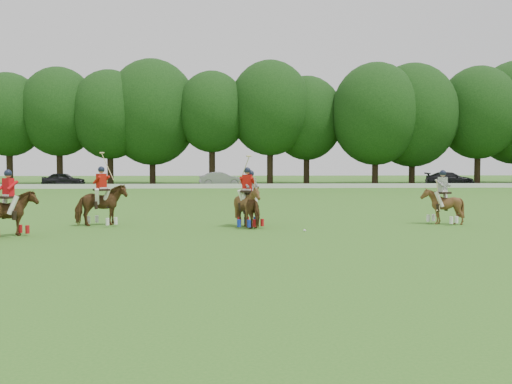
{
  "coord_description": "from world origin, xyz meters",
  "views": [
    {
      "loc": [
        1.53,
        -17.33,
        2.53
      ],
      "look_at": [
        2.67,
        4.2,
        1.4
      ],
      "focal_mm": 40.0,
      "sensor_mm": 36.0,
      "label": 1
    }
  ],
  "objects_px": {
    "polo_red_a": "(9,213)",
    "polo_red_c": "(247,206)",
    "polo_stripe_b": "(442,205)",
    "car_right": "(450,179)",
    "polo_red_b": "(102,204)",
    "car_left": "(64,180)",
    "polo_ball": "(305,230)",
    "car_mid": "(221,179)",
    "polo_stripe_a": "(251,207)"
  },
  "relations": [
    {
      "from": "polo_red_a",
      "to": "polo_red_c",
      "type": "bearing_deg",
      "value": 16.95
    },
    {
      "from": "polo_red_c",
      "to": "polo_stripe_b",
      "type": "bearing_deg",
      "value": 5.08
    },
    {
      "from": "polo_red_c",
      "to": "car_right",
      "type": "bearing_deg",
      "value": 58.52
    },
    {
      "from": "polo_red_b",
      "to": "polo_stripe_b",
      "type": "distance_m",
      "value": 13.73
    },
    {
      "from": "car_left",
      "to": "polo_red_c",
      "type": "height_order",
      "value": "polo_red_c"
    },
    {
      "from": "car_right",
      "to": "polo_ball",
      "type": "distance_m",
      "value": 44.66
    },
    {
      "from": "car_left",
      "to": "polo_ball",
      "type": "bearing_deg",
      "value": -159.65
    },
    {
      "from": "polo_red_b",
      "to": "polo_stripe_b",
      "type": "bearing_deg",
      "value": -0.69
    },
    {
      "from": "polo_red_c",
      "to": "polo_stripe_b",
      "type": "xyz_separation_m",
      "value": [
        7.98,
        0.71,
        -0.06
      ]
    },
    {
      "from": "car_mid",
      "to": "car_right",
      "type": "height_order",
      "value": "car_mid"
    },
    {
      "from": "car_mid",
      "to": "polo_red_c",
      "type": "xyz_separation_m",
      "value": [
        1.34,
        -37.85,
        0.08
      ]
    },
    {
      "from": "polo_red_b",
      "to": "polo_red_a",
      "type": "bearing_deg",
      "value": -125.25
    },
    {
      "from": "polo_ball",
      "to": "polo_red_c",
      "type": "bearing_deg",
      "value": 144.02
    },
    {
      "from": "car_left",
      "to": "polo_ball",
      "type": "height_order",
      "value": "car_left"
    },
    {
      "from": "car_left",
      "to": "polo_stripe_a",
      "type": "bearing_deg",
      "value": -161.02
    },
    {
      "from": "car_right",
      "to": "polo_stripe_b",
      "type": "bearing_deg",
      "value": 166.4
    },
    {
      "from": "polo_red_c",
      "to": "polo_stripe_b",
      "type": "relative_size",
      "value": 1.06
    },
    {
      "from": "car_left",
      "to": "polo_ball",
      "type": "distance_m",
      "value": 43.95
    },
    {
      "from": "car_mid",
      "to": "polo_ball",
      "type": "height_order",
      "value": "car_mid"
    },
    {
      "from": "car_left",
      "to": "polo_stripe_a",
      "type": "height_order",
      "value": "polo_stripe_a"
    },
    {
      "from": "polo_stripe_a",
      "to": "polo_stripe_b",
      "type": "bearing_deg",
      "value": 4.55
    },
    {
      "from": "car_left",
      "to": "polo_stripe_b",
      "type": "distance_m",
      "value": 45.09
    },
    {
      "from": "car_left",
      "to": "car_right",
      "type": "height_order",
      "value": "car_right"
    },
    {
      "from": "car_mid",
      "to": "polo_red_b",
      "type": "relative_size",
      "value": 1.58
    },
    {
      "from": "polo_ball",
      "to": "car_left",
      "type": "bearing_deg",
      "value": 116.5
    },
    {
      "from": "car_mid",
      "to": "polo_stripe_b",
      "type": "distance_m",
      "value": 38.3
    },
    {
      "from": "polo_stripe_b",
      "to": "polo_ball",
      "type": "height_order",
      "value": "polo_stripe_b"
    },
    {
      "from": "polo_red_b",
      "to": "polo_ball",
      "type": "height_order",
      "value": "polo_red_b"
    },
    {
      "from": "polo_red_b",
      "to": "polo_ball",
      "type": "relative_size",
      "value": 32.2
    },
    {
      "from": "polo_red_a",
      "to": "polo_red_b",
      "type": "bearing_deg",
      "value": 54.75
    },
    {
      "from": "car_left",
      "to": "car_mid",
      "type": "bearing_deg",
      "value": -96.15
    },
    {
      "from": "car_left",
      "to": "polo_red_b",
      "type": "distance_m",
      "value": 38.82
    },
    {
      "from": "polo_red_a",
      "to": "polo_stripe_b",
      "type": "height_order",
      "value": "polo_red_a"
    },
    {
      "from": "polo_stripe_a",
      "to": "polo_red_c",
      "type": "bearing_deg",
      "value": -147.74
    },
    {
      "from": "car_left",
      "to": "polo_red_a",
      "type": "xyz_separation_m",
      "value": [
        9.45,
        -40.33,
        0.08
      ]
    },
    {
      "from": "car_right",
      "to": "polo_red_a",
      "type": "relative_size",
      "value": 2.24
    },
    {
      "from": "polo_red_a",
      "to": "polo_red_b",
      "type": "relative_size",
      "value": 0.79
    },
    {
      "from": "polo_stripe_a",
      "to": "polo_stripe_b",
      "type": "xyz_separation_m",
      "value": [
        7.84,
        0.62,
        -0.01
      ]
    },
    {
      "from": "car_right",
      "to": "polo_red_a",
      "type": "height_order",
      "value": "polo_red_a"
    },
    {
      "from": "car_left",
      "to": "polo_ball",
      "type": "relative_size",
      "value": 47.86
    },
    {
      "from": "polo_red_a",
      "to": "polo_stripe_a",
      "type": "xyz_separation_m",
      "value": [
        8.26,
        2.56,
        -0.03
      ]
    },
    {
      "from": "car_mid",
      "to": "polo_stripe_a",
      "type": "xyz_separation_m",
      "value": [
        1.47,
        -37.77,
        0.03
      ]
    },
    {
      "from": "polo_red_b",
      "to": "polo_stripe_a",
      "type": "relative_size",
      "value": 1.05
    },
    {
      "from": "polo_red_c",
      "to": "polo_ball",
      "type": "height_order",
      "value": "polo_red_c"
    },
    {
      "from": "car_right",
      "to": "polo_red_b",
      "type": "relative_size",
      "value": 1.76
    },
    {
      "from": "car_mid",
      "to": "car_right",
      "type": "bearing_deg",
      "value": -95.83
    },
    {
      "from": "car_right",
      "to": "polo_stripe_b",
      "type": "xyz_separation_m",
      "value": [
        -15.2,
        -37.15,
        0.04
      ]
    },
    {
      "from": "polo_stripe_a",
      "to": "polo_stripe_b",
      "type": "distance_m",
      "value": 7.87
    },
    {
      "from": "polo_stripe_a",
      "to": "polo_stripe_b",
      "type": "relative_size",
      "value": 1.25
    },
    {
      "from": "polo_stripe_b",
      "to": "polo_ball",
      "type": "xyz_separation_m",
      "value": [
        -5.94,
        -2.18,
        -0.74
      ]
    }
  ]
}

